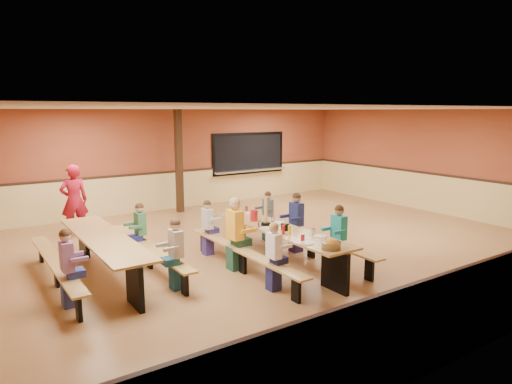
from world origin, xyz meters
TOP-DOWN VIEW (x-y plane):
  - ground at (0.00, 0.00)m, footprint 12.00×12.00m
  - room_envelope at (0.00, 0.00)m, footprint 12.04×10.04m
  - kitchen_pass_through at (2.60, 4.96)m, footprint 2.78×0.28m
  - structural_post at (-0.20, 4.40)m, footprint 0.18×0.18m
  - cafeteria_table_main at (-0.63, -1.05)m, footprint 1.91×3.70m
  - cafeteria_table_second at (-3.60, 0.18)m, footprint 1.91×3.70m
  - seated_child_white_left at (-1.46, -2.01)m, footprint 0.33×0.27m
  - seated_adult_yellow at (-1.46, -0.78)m, footprint 0.44×0.36m
  - seated_child_grey_left at (-1.46, 0.30)m, footprint 0.33×0.27m
  - seated_child_teal_right at (0.19, -1.82)m, footprint 0.37×0.30m
  - seated_child_navy_right at (0.19, -0.56)m, footprint 0.39×0.32m
  - seated_child_char_right at (0.19, 0.48)m, footprint 0.33×0.27m
  - seated_child_purple_sec at (-4.42, -0.78)m, footprint 0.36×0.30m
  - seated_child_green_sec at (-2.77, 0.62)m, footprint 0.35×0.29m
  - seated_child_tan_sec at (-2.77, -1.06)m, footprint 0.36×0.30m
  - standing_woman at (-3.39, 3.35)m, footprint 0.63×0.42m
  - punch_pitcher at (-0.72, -0.32)m, footprint 0.16×0.16m
  - chip_bowl at (-0.74, -2.60)m, footprint 0.32×0.32m
  - napkin_dispenser at (-0.64, -1.25)m, footprint 0.10×0.14m
  - condiment_mustard at (-0.75, -1.53)m, footprint 0.06×0.06m
  - condiment_ketchup at (-0.84, -1.45)m, footprint 0.06×0.06m
  - table_paddle at (-0.73, -0.75)m, footprint 0.16×0.16m
  - place_settings at (-0.63, -1.05)m, footprint 0.65×3.30m

SIDE VIEW (x-z plane):
  - ground at x=0.00m, z-range 0.00..0.00m
  - cafeteria_table_main at x=-0.63m, z-range 0.16..0.90m
  - cafeteria_table_second at x=-3.60m, z-range 0.16..0.90m
  - seated_child_char_right at x=0.19m, z-range 0.00..1.12m
  - seated_child_grey_left at x=-1.46m, z-range 0.00..1.13m
  - seated_child_white_left at x=-1.46m, z-range 0.00..1.14m
  - seated_child_green_sec at x=-2.77m, z-range 0.00..1.17m
  - seated_child_tan_sec at x=-2.77m, z-range 0.00..1.19m
  - seated_child_purple_sec at x=-4.42m, z-range 0.00..1.20m
  - seated_child_teal_right at x=0.19m, z-range 0.00..1.20m
  - seated_child_navy_right at x=0.19m, z-range 0.00..1.24m
  - seated_adult_yellow at x=-1.46m, z-range 0.00..1.36m
  - room_envelope at x=0.00m, z-range -0.82..2.20m
  - place_settings at x=-0.63m, z-range 0.74..0.85m
  - napkin_dispenser at x=-0.64m, z-range 0.74..0.87m
  - chip_bowl at x=-0.74m, z-range 0.74..0.89m
  - condiment_mustard at x=-0.75m, z-range 0.74..0.91m
  - condiment_ketchup at x=-0.84m, z-range 0.74..0.91m
  - punch_pitcher at x=-0.72m, z-range 0.74..0.96m
  - standing_woman at x=-3.39m, z-range 0.00..1.72m
  - table_paddle at x=-0.73m, z-range 0.60..1.16m
  - kitchen_pass_through at x=2.60m, z-range 0.80..2.18m
  - structural_post at x=-0.20m, z-range 0.00..3.00m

